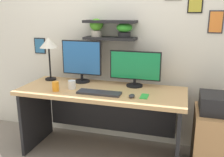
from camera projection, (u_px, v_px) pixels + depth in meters
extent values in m
plane|color=gray|center=(102.00, 152.00, 2.84)|extent=(8.00, 8.00, 0.00)
cube|color=silver|center=(113.00, 29.00, 2.90)|extent=(4.40, 0.04, 2.70)
cube|color=black|center=(110.00, 38.00, 2.81)|extent=(0.59, 0.20, 0.03)
cube|color=black|center=(110.00, 22.00, 2.76)|extent=(0.59, 0.20, 0.03)
cylinder|color=#B2A899|center=(97.00, 34.00, 2.84)|extent=(0.12, 0.12, 0.07)
ellipsoid|color=#4AA127|center=(96.00, 25.00, 2.82)|extent=(0.15, 0.15, 0.13)
cylinder|color=black|center=(124.00, 35.00, 2.76)|extent=(0.14, 0.14, 0.06)
ellipsoid|color=green|center=(124.00, 28.00, 2.74)|extent=(0.17, 0.17, 0.10)
cube|color=#2D2D33|center=(216.00, 22.00, 2.56)|extent=(0.15, 0.02, 0.23)
cube|color=orange|center=(216.00, 22.00, 2.55)|extent=(0.12, 0.00, 0.21)
cube|color=black|center=(195.00, 3.00, 2.57)|extent=(0.15, 0.02, 0.20)
cube|color=gold|center=(195.00, 3.00, 2.56)|extent=(0.13, 0.00, 0.18)
cube|color=black|center=(40.00, 46.00, 3.20)|extent=(0.15, 0.02, 0.20)
cube|color=teal|center=(40.00, 46.00, 3.19)|extent=(0.13, 0.00, 0.17)
cube|color=#2D2D33|center=(79.00, 51.00, 3.06)|extent=(0.20, 0.02, 0.19)
cube|color=silver|center=(79.00, 51.00, 3.05)|extent=(0.17, 0.00, 0.17)
cube|color=tan|center=(102.00, 91.00, 2.65)|extent=(1.75, 0.68, 0.04)
cube|color=black|center=(37.00, 115.00, 2.97)|extent=(0.04, 0.62, 0.71)
cube|color=black|center=(179.00, 133.00, 2.53)|extent=(0.04, 0.62, 0.71)
cube|color=black|center=(110.00, 111.00, 3.02)|extent=(1.55, 0.02, 0.50)
cylinder|color=black|center=(82.00, 81.00, 2.92)|extent=(0.18, 0.18, 0.02)
cylinder|color=black|center=(82.00, 77.00, 2.91)|extent=(0.03, 0.03, 0.09)
cube|color=black|center=(82.00, 58.00, 2.86)|extent=(0.47, 0.02, 0.39)
cube|color=#2866B2|center=(81.00, 58.00, 2.85)|extent=(0.44, 0.00, 0.37)
cylinder|color=black|center=(134.00, 85.00, 2.75)|extent=(0.18, 0.18, 0.02)
cylinder|color=black|center=(135.00, 82.00, 2.74)|extent=(0.03, 0.03, 0.07)
cube|color=black|center=(135.00, 65.00, 2.71)|extent=(0.55, 0.02, 0.31)
cube|color=#198C4C|center=(135.00, 66.00, 2.69)|extent=(0.53, 0.00, 0.29)
cube|color=#2D2D33|center=(99.00, 93.00, 2.50)|extent=(0.44, 0.14, 0.02)
ellipsoid|color=#2D2D33|center=(132.00, 96.00, 2.39)|extent=(0.06, 0.09, 0.03)
cylinder|color=black|center=(51.00, 79.00, 3.01)|extent=(0.13, 0.13, 0.02)
cylinder|color=black|center=(50.00, 63.00, 2.96)|extent=(0.02, 0.02, 0.37)
cone|color=silver|center=(48.00, 43.00, 2.90)|extent=(0.21, 0.21, 0.12)
cube|color=green|center=(144.00, 96.00, 2.41)|extent=(0.07, 0.14, 0.01)
cylinder|color=white|center=(72.00, 85.00, 2.65)|extent=(0.08, 0.08, 0.09)
cylinder|color=orange|center=(56.00, 86.00, 2.58)|extent=(0.07, 0.07, 0.10)
cube|color=tan|center=(216.00, 142.00, 2.44)|extent=(0.44, 0.50, 0.63)
cube|color=black|center=(221.00, 104.00, 2.33)|extent=(0.38, 0.34, 0.17)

